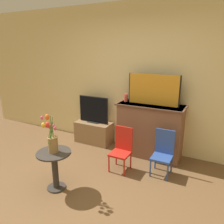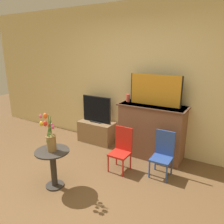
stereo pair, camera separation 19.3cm
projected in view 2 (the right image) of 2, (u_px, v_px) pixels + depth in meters
name	position (u px, v px, depth m)	size (l,w,h in m)	color
ground_plane	(68.00, 212.00, 2.64)	(14.00, 14.00, 0.00)	brown
wall_back	(142.00, 79.00, 4.02)	(8.00, 0.06, 2.70)	beige
fireplace_mantel	(152.00, 130.00, 3.89)	(1.18, 0.49, 0.96)	brown
painting	(155.00, 90.00, 3.67)	(0.90, 0.03, 0.52)	black
mantel_candle	(128.00, 98.00, 3.97)	(0.07, 0.07, 0.14)	#CC4C3D
tv_stand	(97.00, 132.00, 4.57)	(0.75, 0.37, 0.44)	olive
tv_monitor	(97.00, 110.00, 4.44)	(0.65, 0.12, 0.54)	black
chair_red	(122.00, 148.00, 3.49)	(0.30, 0.30, 0.70)	red
chair_blue	(163.00, 152.00, 3.33)	(0.30, 0.30, 0.70)	#2D4C99
side_table	(53.00, 163.00, 3.03)	(0.47, 0.47, 0.56)	#332D28
vase_tulips	(50.00, 138.00, 2.92)	(0.20, 0.23, 0.55)	olive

